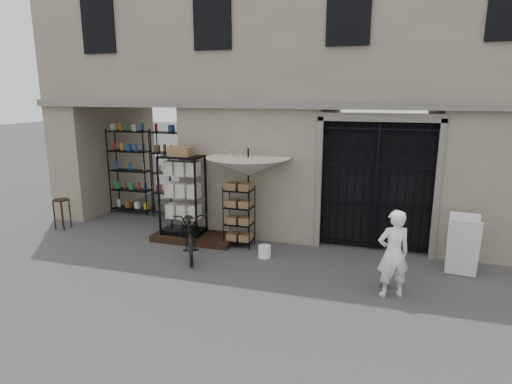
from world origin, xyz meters
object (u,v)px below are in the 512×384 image
(display_cabinet, at_px, (182,199))
(wooden_stool, at_px, (62,213))
(wire_rack, at_px, (239,217))
(bicycle, at_px, (191,254))
(shopkeeper, at_px, (390,295))
(easel_sign, at_px, (463,246))
(steel_bollard, at_px, (386,269))
(white_bucket, at_px, (265,252))
(market_umbrella, at_px, (248,161))

(display_cabinet, distance_m, wooden_stool, 3.47)
(wire_rack, bearing_deg, display_cabinet, -157.48)
(display_cabinet, relative_size, bicycle, 1.02)
(bicycle, distance_m, wooden_stool, 4.11)
(shopkeeper, relative_size, easel_sign, 1.34)
(bicycle, xyz_separation_m, steel_bollard, (4.14, -0.50, 0.37))
(white_bucket, bearing_deg, bicycle, -169.39)
(bicycle, distance_m, easel_sign, 5.61)
(wire_rack, height_order, bicycle, wire_rack)
(steel_bollard, distance_m, shopkeeper, 0.48)
(white_bucket, height_order, wooden_stool, wooden_stool)
(display_cabinet, bearing_deg, shopkeeper, 4.84)
(wire_rack, xyz_separation_m, wooden_stool, (-4.88, -0.15, -0.27))
(market_umbrella, relative_size, bicycle, 1.35)
(display_cabinet, bearing_deg, wire_rack, 21.96)
(bicycle, bearing_deg, market_umbrella, 18.09)
(wire_rack, xyz_separation_m, market_umbrella, (0.16, 0.20, 1.28))
(display_cabinet, bearing_deg, bicycle, -31.42)
(wire_rack, relative_size, shopkeeper, 0.90)
(market_umbrella, bearing_deg, bicycle, -134.55)
(wire_rack, relative_size, white_bucket, 5.23)
(white_bucket, relative_size, shopkeeper, 0.17)
(shopkeeper, bearing_deg, bicycle, -34.26)
(wire_rack, relative_size, bicycle, 0.70)
(white_bucket, bearing_deg, display_cabinet, 165.59)
(bicycle, bearing_deg, white_bucket, -16.74)
(display_cabinet, xyz_separation_m, easel_sign, (6.16, -0.34, -0.40))
(white_bucket, xyz_separation_m, steel_bollard, (2.53, -0.80, 0.24))
(market_umbrella, distance_m, white_bucket, 2.07)
(wire_rack, relative_size, easel_sign, 1.21)
(shopkeeper, bearing_deg, market_umbrella, -53.07)
(bicycle, xyz_separation_m, shopkeeper, (4.24, -0.78, 0.00))
(wire_rack, bearing_deg, wooden_stool, -154.03)
(easel_sign, bearing_deg, bicycle, -168.47)
(white_bucket, distance_m, easel_sign, 3.98)
(bicycle, height_order, shopkeeper, bicycle)
(display_cabinet, relative_size, wooden_stool, 2.57)
(display_cabinet, bearing_deg, white_bucket, 9.28)
(shopkeeper, bearing_deg, steel_bollard, -93.85)
(white_bucket, height_order, shopkeeper, white_bucket)
(wire_rack, height_order, white_bucket, wire_rack)
(easel_sign, bearing_deg, steel_bollard, -137.84)
(market_umbrella, height_order, steel_bollard, market_umbrella)
(bicycle, xyz_separation_m, easel_sign, (5.55, 0.54, 0.61))
(wire_rack, xyz_separation_m, shopkeeper, (3.39, -1.61, -0.70))
(bicycle, bearing_deg, display_cabinet, 97.54)
(market_umbrella, height_order, bicycle, market_umbrella)
(white_bucket, distance_m, shopkeeper, 2.85)
(white_bucket, distance_m, wooden_stool, 5.66)
(white_bucket, distance_m, bicycle, 1.65)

